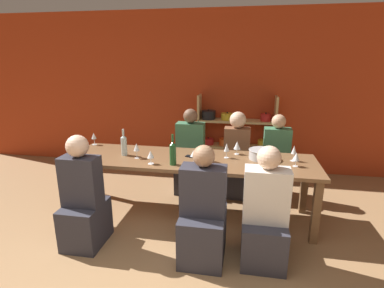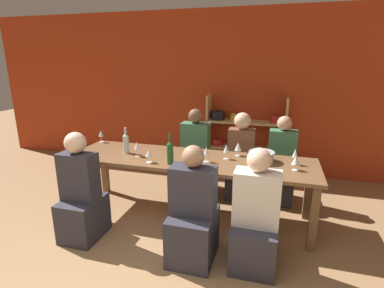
# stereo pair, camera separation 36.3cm
# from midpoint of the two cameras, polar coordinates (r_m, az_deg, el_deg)

# --- Properties ---
(wall_back_red) EXTENTS (8.80, 0.06, 2.70)m
(wall_back_red) POSITION_cam_midpoint_polar(r_m,az_deg,el_deg) (5.24, 0.49, 9.81)
(wall_back_red) COLOR #B23819
(wall_back_red) RESTS_ON ground_plane
(shelf_unit) EXTENTS (1.30, 0.30, 1.33)m
(shelf_unit) POSITION_cam_midpoint_polar(r_m,az_deg,el_deg) (5.13, 5.96, 0.53)
(shelf_unit) COLOR tan
(shelf_unit) RESTS_ON ground_plane
(dining_table) EXTENTS (2.96, 0.84, 0.76)m
(dining_table) POSITION_cam_midpoint_polar(r_m,az_deg,el_deg) (3.61, -3.17, -3.98)
(dining_table) COLOR brown
(dining_table) RESTS_ON ground_plane
(mixing_bowl) EXTENTS (0.30, 0.30, 0.12)m
(mixing_bowl) POSITION_cam_midpoint_polar(r_m,az_deg,el_deg) (3.59, 10.28, -1.90)
(mixing_bowl) COLOR #B7BABC
(mixing_bowl) RESTS_ON dining_table
(wine_bottle_green) EXTENTS (0.07, 0.07, 0.33)m
(wine_bottle_green) POSITION_cam_midpoint_polar(r_m,az_deg,el_deg) (3.79, -15.54, -0.16)
(wine_bottle_green) COLOR #B2C6C1
(wine_bottle_green) RESTS_ON dining_table
(wine_bottle_dark) EXTENTS (0.08, 0.08, 0.35)m
(wine_bottle_dark) POSITION_cam_midpoint_polar(r_m,az_deg,el_deg) (3.35, -6.78, -1.72)
(wine_bottle_dark) COLOR #1E4C23
(wine_bottle_dark) RESTS_ON dining_table
(wine_glass_red_a) EXTENTS (0.07, 0.07, 0.18)m
(wine_glass_red_a) POSITION_cam_midpoint_polar(r_m,az_deg,el_deg) (3.44, 0.10, -1.35)
(wine_glass_red_a) COLOR white
(wine_glass_red_a) RESTS_ON dining_table
(wine_glass_white_a) EXTENTS (0.07, 0.07, 0.18)m
(wine_glass_white_a) POSITION_cam_midpoint_polar(r_m,az_deg,el_deg) (3.64, -13.35, -0.73)
(wine_glass_white_a) COLOR white
(wine_glass_white_a) RESTS_ON dining_table
(wine_glass_empty_a) EXTENTS (0.08, 0.08, 0.15)m
(wine_glass_empty_a) POSITION_cam_midpoint_polar(r_m,az_deg,el_deg) (3.42, -10.92, -2.05)
(wine_glass_empty_a) COLOR white
(wine_glass_empty_a) RESTS_ON dining_table
(wine_glass_white_b) EXTENTS (0.06, 0.06, 0.18)m
(wine_glass_white_b) POSITION_cam_midpoint_polar(r_m,az_deg,el_deg) (3.56, 3.74, -0.78)
(wine_glass_white_b) COLOR white
(wine_glass_white_b) RESTS_ON dining_table
(wine_glass_empty_b) EXTENTS (0.08, 0.08, 0.17)m
(wine_glass_empty_b) POSITION_cam_midpoint_polar(r_m,az_deg,el_deg) (3.71, 5.84, -0.31)
(wine_glass_empty_b) COLOR white
(wine_glass_empty_b) RESTS_ON dining_table
(wine_glass_white_c) EXTENTS (0.08, 0.08, 0.16)m
(wine_glass_white_c) POSITION_cam_midpoint_polar(r_m,az_deg,el_deg) (3.42, 16.41, -2.44)
(wine_glass_white_c) COLOR white
(wine_glass_white_c) RESTS_ON dining_table
(wine_glass_white_d) EXTENTS (0.08, 0.08, 0.16)m
(wine_glass_white_d) POSITION_cam_midpoint_polar(r_m,az_deg,el_deg) (3.35, -2.79, -1.95)
(wine_glass_white_d) COLOR white
(wine_glass_white_d) RESTS_ON dining_table
(wine_glass_red_b) EXTENTS (0.07, 0.07, 0.19)m
(wine_glass_red_b) POSITION_cam_midpoint_polar(r_m,az_deg,el_deg) (3.59, 16.16, -1.23)
(wine_glass_red_b) COLOR white
(wine_glass_red_b) RESTS_ON dining_table
(wine_glass_white_e) EXTENTS (0.07, 0.07, 0.17)m
(wine_glass_white_e) POSITION_cam_midpoint_polar(r_m,az_deg,el_deg) (4.38, -20.49, 1.36)
(wine_glass_white_e) COLOR white
(wine_glass_white_e) RESTS_ON dining_table
(cell_phone) EXTENTS (0.16, 0.11, 0.01)m
(cell_phone) POSITION_cam_midpoint_polar(r_m,az_deg,el_deg) (3.63, -2.94, -2.45)
(cell_phone) COLOR black
(cell_phone) RESTS_ON dining_table
(person_near_a) EXTENTS (0.42, 0.52, 1.17)m
(person_near_a) POSITION_cam_midpoint_polar(r_m,az_deg,el_deg) (2.97, 10.17, -14.25)
(person_near_a) COLOR #2D2D38
(person_near_a) RESTS_ON ground_plane
(person_far_a) EXTENTS (0.40, 0.50, 1.23)m
(person_far_a) POSITION_cam_midpoint_polar(r_m,az_deg,el_deg) (4.42, -2.64, -3.34)
(person_far_a) COLOR #2D2D38
(person_far_a) RESTS_ON ground_plane
(person_near_b) EXTENTS (0.38, 0.48, 1.19)m
(person_near_b) POSITION_cam_midpoint_polar(r_m,az_deg,el_deg) (3.42, -22.88, -10.73)
(person_near_b) COLOR #2D2D38
(person_near_b) RESTS_ON ground_plane
(person_far_b) EXTENTS (0.36, 0.45, 1.21)m
(person_far_b) POSITION_cam_midpoint_polar(r_m,az_deg,el_deg) (4.30, 6.01, -3.81)
(person_far_b) COLOR #2D2D38
(person_far_b) RESTS_ON ground_plane
(person_near_c) EXTENTS (0.42, 0.53, 1.16)m
(person_near_c) POSITION_cam_midpoint_polar(r_m,az_deg,el_deg) (2.96, -1.49, -14.18)
(person_near_c) COLOR #2D2D38
(person_near_c) RESTS_ON ground_plane
(person_far_c) EXTENTS (0.36, 0.45, 1.19)m
(person_far_c) POSITION_cam_midpoint_polar(r_m,az_deg,el_deg) (4.32, 13.25, -4.38)
(person_far_c) COLOR #2D2D38
(person_far_c) RESTS_ON ground_plane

